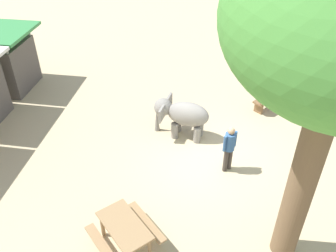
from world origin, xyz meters
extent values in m
plane|color=tan|center=(0.00, 0.00, 0.00)|extent=(60.00, 60.00, 0.00)
cylinder|color=gray|center=(1.07, 1.24, 0.29)|extent=(0.25, 0.25, 0.58)
cylinder|color=gray|center=(1.47, 1.18, 0.29)|extent=(0.25, 0.25, 0.58)
cylinder|color=gray|center=(0.94, 0.46, 0.29)|extent=(0.25, 0.25, 0.58)
cylinder|color=gray|center=(1.34, 0.39, 0.29)|extent=(0.25, 0.25, 0.58)
ellipsoid|color=gray|center=(1.20, 0.82, 0.93)|extent=(0.96, 1.55, 0.87)
sphere|color=gray|center=(1.35, 1.70, 1.04)|extent=(0.62, 0.62, 0.62)
cone|color=gray|center=(1.39, 1.93, 0.49)|extent=(0.19, 0.19, 0.98)
cube|color=gray|center=(0.93, 1.68, 1.04)|extent=(0.51, 0.16, 0.46)
cube|color=gray|center=(1.74, 1.54, 1.04)|extent=(0.51, 0.16, 0.46)
cylinder|color=#3F3833|center=(-0.37, -0.54, 0.41)|extent=(0.14, 0.14, 0.82)
cylinder|color=#3F3833|center=(-0.25, -0.67, 0.41)|extent=(0.14, 0.14, 0.82)
cylinder|color=#33598C|center=(-0.31, -0.60, 1.11)|extent=(0.32, 0.32, 0.58)
sphere|color=tan|center=(-0.31, -0.60, 1.51)|extent=(0.22, 0.22, 0.22)
cylinder|color=#33598C|center=(-0.45, -0.45, 1.12)|extent=(0.09, 0.09, 0.55)
cylinder|color=#33598C|center=(-0.17, -0.75, 1.12)|extent=(0.09, 0.09, 0.55)
cylinder|color=brown|center=(-3.01, -2.05, 2.31)|extent=(0.60, 0.60, 4.63)
cube|color=brown|center=(3.51, -2.06, 0.45)|extent=(1.33, 1.20, 0.06)
cube|color=brown|center=(3.40, -2.19, 0.68)|extent=(1.12, 0.94, 0.40)
cube|color=brown|center=(3.10, -1.72, 0.21)|extent=(0.29, 0.33, 0.42)
cube|color=brown|center=(3.91, -2.39, 0.21)|extent=(0.29, 0.33, 0.42)
cube|color=#9E7A51|center=(-3.51, 1.83, 0.75)|extent=(1.63, 1.62, 0.06)
cylinder|color=#9E7A51|center=(-3.71, 1.18, 0.36)|extent=(0.10, 0.10, 0.72)
cylinder|color=#9E7A51|center=(-2.86, 2.03, 0.36)|extent=(0.10, 0.10, 0.72)
cylinder|color=#9E7A51|center=(-3.31, 2.48, 0.36)|extent=(0.10, 0.10, 0.72)
cube|color=#9E7A51|center=(-3.07, 1.39, 0.44)|extent=(1.24, 1.23, 0.05)
cube|color=#9E7A51|center=(-3.95, 2.27, 0.44)|extent=(1.24, 1.23, 0.05)
cylinder|color=gray|center=(1.80, 7.84, 1.20)|extent=(0.10, 0.10, 2.40)
cube|color=#59514C|center=(3.50, 8.65, 1.00)|extent=(2.00, 1.80, 2.00)
cylinder|color=gray|center=(4.40, 7.84, 1.20)|extent=(0.10, 0.10, 2.40)
cylinder|color=gray|center=(2.60, 7.84, 1.20)|extent=(0.10, 0.10, 2.40)
camera|label=1|loc=(-8.86, -0.07, 7.81)|focal=38.53mm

